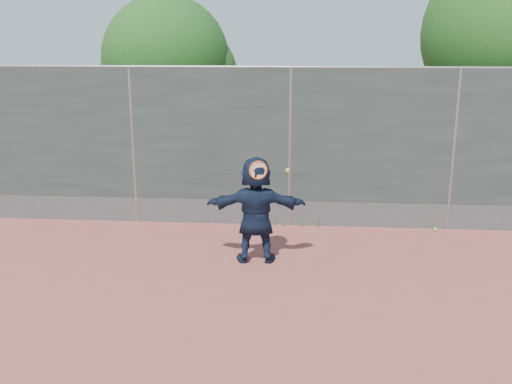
{
  "coord_description": "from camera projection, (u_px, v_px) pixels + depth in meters",
  "views": [
    {
      "loc": [
        0.21,
        -7.04,
        3.46
      ],
      "look_at": [
        -0.48,
        1.61,
        1.15
      ],
      "focal_mm": 40.0,
      "sensor_mm": 36.0,
      "label": 1
    }
  ],
  "objects": [
    {
      "name": "tree_left",
      "position": [
        173.0,
        64.0,
        13.47
      ],
      "size": [
        3.15,
        3.0,
        4.53
      ],
      "color": "#382314",
      "rests_on": "ground"
    },
    {
      "name": "swing_action",
      "position": [
        261.0,
        171.0,
        8.7
      ],
      "size": [
        0.62,
        0.17,
        0.51
      ],
      "color": "#DD4E14",
      "rests_on": "ground"
    },
    {
      "name": "ground",
      "position": [
        282.0,
        306.0,
        7.69
      ],
      "size": [
        80.0,
        80.0,
        0.0
      ],
      "primitive_type": "plane",
      "color": "#9E4C42",
      "rests_on": "ground"
    },
    {
      "name": "weed_clump",
      "position": [
        304.0,
        221.0,
        10.89
      ],
      "size": [
        0.68,
        0.07,
        0.3
      ],
      "color": "#387226",
      "rests_on": "ground"
    },
    {
      "name": "player",
      "position": [
        256.0,
        209.0,
        9.06
      ],
      "size": [
        1.63,
        0.62,
        1.73
      ],
      "primitive_type": "imported",
      "rotation": [
        0.0,
        0.0,
        3.21
      ],
      "color": "#141F38",
      "rests_on": "ground"
    },
    {
      "name": "fence",
      "position": [
        290.0,
        145.0,
        10.66
      ],
      "size": [
        20.0,
        0.06,
        3.03
      ],
      "color": "#38423D",
      "rests_on": "ground"
    },
    {
      "name": "ball_ground",
      "position": [
        435.0,
        229.0,
        10.7
      ],
      "size": [
        0.07,
        0.07,
        0.07
      ],
      "primitive_type": "sphere",
      "color": "#A9E232",
      "rests_on": "ground"
    }
  ]
}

